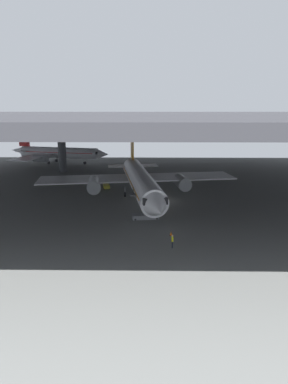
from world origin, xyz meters
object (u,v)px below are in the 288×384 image
at_px(traffic_cone_orange, 171,233).
at_px(airplane_main, 140,180).
at_px(crew_worker_by_stairs, 161,209).
at_px(airplane_distant, 57,153).
at_px(baggage_tug, 106,186).
at_px(crew_worker_near_nose, 172,240).
at_px(boarding_stairs, 145,214).

bearing_deg(traffic_cone_orange, airplane_main, 104.35).
bearing_deg(crew_worker_by_stairs, traffic_cone_orange, -84.12).
xyz_separation_m(crew_worker_by_stairs, airplane_distant, (-29.76, 49.53, 2.36)).
bearing_deg(airplane_distant, baggage_tug, -59.99).
distance_m(airplane_main, crew_worker_near_nose, 22.00).
xyz_separation_m(traffic_cone_orange, baggage_tug, (-11.68, 25.59, 0.23)).
distance_m(airplane_distant, traffic_cone_orange, 66.12).
height_order(airplane_main, traffic_cone_orange, airplane_main).
relative_size(airplane_distant, baggage_tug, 13.21).
xyz_separation_m(airplane_main, crew_worker_by_stairs, (3.55, -8.53, -2.68)).
bearing_deg(airplane_main, traffic_cone_orange, -75.65).
bearing_deg(baggage_tug, crew_worker_by_stairs, -57.10).
bearing_deg(boarding_stairs, airplane_distant, 117.76).
bearing_deg(airplane_main, crew_worker_near_nose, -78.47).
bearing_deg(crew_worker_near_nose, baggage_tug, 111.41).
xyz_separation_m(boarding_stairs, airplane_distant, (-27.22, 51.71, 2.49)).
xyz_separation_m(boarding_stairs, traffic_cone_orange, (3.46, -6.79, -0.45)).
bearing_deg(crew_worker_near_nose, boarding_stairs, 107.39).
relative_size(boarding_stairs, baggage_tug, 1.97).
bearing_deg(airplane_main, crew_worker_by_stairs, -67.38).
bearing_deg(crew_worker_near_nose, crew_worker_by_stairs, 93.61).
height_order(boarding_stairs, airplane_distant, airplane_distant).
bearing_deg(airplane_distant, crew_worker_by_stairs, -59.00).
height_order(crew_worker_near_nose, traffic_cone_orange, crew_worker_near_nose).
bearing_deg(crew_worker_by_stairs, boarding_stairs, -139.40).
bearing_deg(crew_worker_by_stairs, airplane_distant, 121.00).
xyz_separation_m(boarding_stairs, crew_worker_by_stairs, (2.54, 2.18, 0.14)).
height_order(airplane_main, crew_worker_near_nose, airplane_main).
relative_size(boarding_stairs, crew_worker_near_nose, 2.89).
bearing_deg(boarding_stairs, baggage_tug, 113.60).
relative_size(boarding_stairs, airplane_distant, 0.15).
xyz_separation_m(airplane_main, airplane_distant, (-26.21, 41.01, -0.33)).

